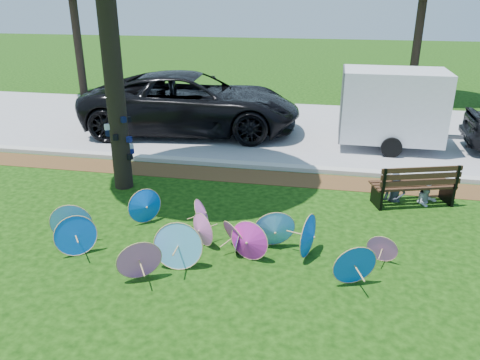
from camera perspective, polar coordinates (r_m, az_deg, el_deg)
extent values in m
plane|color=black|center=(8.35, -6.12, -10.55)|extent=(90.00, 90.00, 0.00)
cube|color=#472D16|center=(12.26, -0.04, 0.55)|extent=(90.00, 1.00, 0.01)
cube|color=#B7B5AD|center=(12.89, 0.56, 1.88)|extent=(90.00, 0.30, 0.12)
cube|color=gray|center=(16.81, 3.17, 6.44)|extent=(90.00, 8.00, 0.01)
cylinder|color=black|center=(11.16, -15.36, 13.97)|extent=(0.44, 0.44, 6.15)
cone|color=#DD60B8|center=(8.00, -12.25, -9.33)|extent=(0.78, 0.64, 0.77)
cone|color=blue|center=(9.05, -19.44, -6.27)|extent=(0.75, 0.63, 0.78)
cone|color=#F052C6|center=(8.64, -0.40, -6.64)|extent=(0.72, 0.73, 0.66)
cone|color=blue|center=(7.91, 13.64, -9.88)|extent=(0.78, 0.50, 0.76)
cone|color=blue|center=(9.82, -11.42, -3.21)|extent=(0.61, 0.64, 0.75)
cone|color=#C420A1|center=(8.32, 0.98, -7.56)|extent=(0.75, 0.37, 0.75)
cone|color=#DD60B8|center=(8.71, 16.99, -7.90)|extent=(0.58, 0.32, 0.56)
cone|color=#5AB7EB|center=(8.20, -7.50, -7.77)|extent=(0.89, 0.38, 0.87)
cone|color=#5AB7EB|center=(9.49, -19.81, -4.84)|extent=(0.82, 0.41, 0.81)
cone|color=#5AB7EB|center=(8.69, 4.25, -6.07)|extent=(0.85, 0.53, 0.80)
cone|color=#DD60B8|center=(8.83, -4.80, -6.11)|extent=(0.57, 0.51, 0.66)
cone|color=#4715C2|center=(8.63, -0.33, -7.07)|extent=(0.19, 0.57, 0.57)
cone|color=#DD60B8|center=(9.49, -4.45, -4.03)|extent=(0.41, 0.69, 0.64)
cone|color=blue|center=(8.51, 8.65, -6.83)|extent=(0.35, 0.82, 0.82)
imported|color=black|center=(16.09, -5.82, 9.34)|extent=(7.55, 4.10, 2.01)
cube|color=silver|center=(14.91, 18.09, 8.69)|extent=(2.97, 1.89, 2.67)
imported|color=#353B48|center=(11.12, 18.61, 0.64)|extent=(0.52, 0.39, 1.30)
imported|color=#B5B5BE|center=(11.29, 22.03, -0.28)|extent=(0.61, 0.54, 1.02)
cylinder|color=black|center=(23.08, -19.20, 15.82)|extent=(0.36, 0.36, 5.00)
cylinder|color=black|center=(22.19, 20.80, 15.42)|extent=(0.36, 0.36, 5.00)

